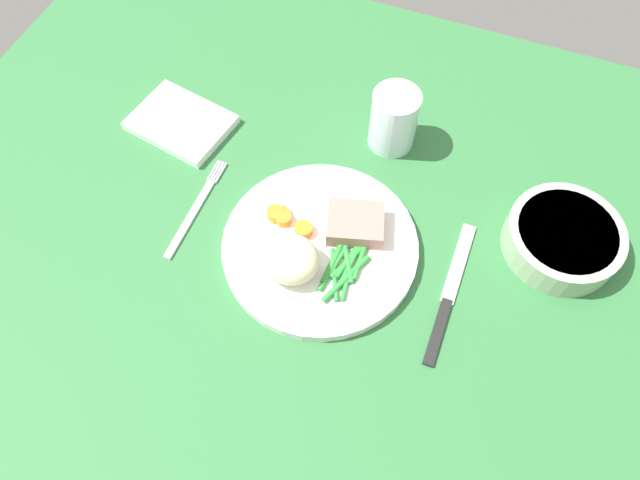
% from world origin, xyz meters
% --- Properties ---
extents(dining_table, '(1.20, 0.90, 0.02)m').
position_xyz_m(dining_table, '(0.00, 0.00, 0.01)').
color(dining_table, '#2D6B38').
rests_on(dining_table, ground).
extents(dinner_plate, '(0.25, 0.25, 0.02)m').
position_xyz_m(dinner_plate, '(0.01, -0.04, 0.03)').
color(dinner_plate, white).
rests_on(dinner_plate, dining_table).
extents(meat_portion, '(0.09, 0.08, 0.03)m').
position_xyz_m(meat_portion, '(0.04, 0.00, 0.05)').
color(meat_portion, '#B2756B').
rests_on(meat_portion, dinner_plate).
extents(mashed_potatoes, '(0.08, 0.07, 0.05)m').
position_xyz_m(mashed_potatoes, '(-0.02, -0.08, 0.06)').
color(mashed_potatoes, beige).
rests_on(mashed_potatoes, dinner_plate).
extents(carrot_slices, '(0.07, 0.04, 0.01)m').
position_xyz_m(carrot_slices, '(-0.04, -0.02, 0.04)').
color(carrot_slices, orange).
rests_on(carrot_slices, dinner_plate).
extents(green_beans, '(0.05, 0.11, 0.01)m').
position_xyz_m(green_beans, '(0.05, -0.06, 0.04)').
color(green_beans, '#2D8C38').
rests_on(green_beans, dinner_plate).
extents(fork, '(0.01, 0.17, 0.00)m').
position_xyz_m(fork, '(-0.18, -0.04, 0.02)').
color(fork, silver).
rests_on(fork, dining_table).
extents(knife, '(0.02, 0.20, 0.01)m').
position_xyz_m(knife, '(0.18, -0.04, 0.02)').
color(knife, black).
rests_on(knife, dining_table).
extents(water_glass, '(0.07, 0.07, 0.09)m').
position_xyz_m(water_glass, '(0.04, 0.17, 0.06)').
color(water_glass, silver).
rests_on(water_glass, dining_table).
extents(salad_bowl, '(0.15, 0.15, 0.04)m').
position_xyz_m(salad_bowl, '(0.29, 0.08, 0.04)').
color(salad_bowl, '#99B28C').
rests_on(salad_bowl, dining_table).
extents(napkin, '(0.16, 0.13, 0.01)m').
position_xyz_m(napkin, '(-0.26, 0.08, 0.03)').
color(napkin, white).
rests_on(napkin, dining_table).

